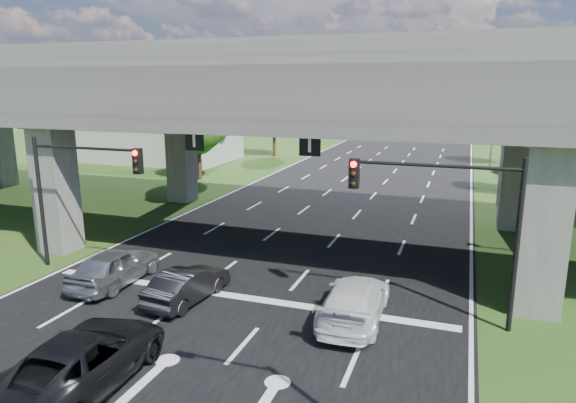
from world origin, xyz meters
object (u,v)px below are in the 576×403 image
Objects in this scene: signal_right at (451,208)px; streetlight_far at (498,121)px; car_white at (354,301)px; car_trailing at (83,360)px; signal_left at (76,180)px; car_dark at (188,285)px; streetlight_beyond at (490,109)px; car_silver at (115,267)px.

streetlight_far is (2.27, 20.06, 1.66)m from signal_right.
car_white is 0.90× the size of car_trailing.
signal_right is 1.00× the size of signal_left.
car_dark is 0.80× the size of car_white.
streetlight_beyond is 45.30m from car_trailing.
signal_right is at bearing -143.79° from car_trailing.
signal_right is 1.31× the size of car_silver.
car_trailing is at bearing -49.52° from signal_left.
car_white is at bearing -98.13° from streetlight_beyond.
car_trailing is (-11.56, -43.52, -5.03)m from streetlight_beyond.
signal_right is at bearing 0.00° from signal_left.
car_dark is at bearing -13.21° from signal_left.
signal_right is 12.38m from car_trailing.
car_silver is 0.81× the size of car_trailing.
car_dark is at bearing 171.72° from car_silver.
car_silver is at bearing -21.25° from signal_left.
signal_right is 20.25m from streetlight_far.
signal_right is 36.17m from streetlight_beyond.
car_white is (10.21, 0.00, -0.04)m from car_silver.
streetlight_far is 30.26m from car_trailing.
car_white is 9.04m from car_trailing.
car_white is (-3.01, -0.94, -3.42)m from signal_right.
car_white is at bearing -169.71° from car_dark.
car_trailing reaches higher than car_silver.
signal_left is 0.60× the size of streetlight_far.
streetlight_far is 16.00m from streetlight_beyond.
car_white is at bearing -162.62° from signal_right.
signal_right is 10.19m from car_dark.
signal_left is at bearing -116.43° from streetlight_beyond.
signal_left is 4.26m from car_silver.
car_dark is 0.72× the size of car_trailing.
signal_left is at bearing 180.00° from signal_right.
streetlight_beyond is at bearing 90.00° from streetlight_far.
car_dark is at bearing -171.27° from signal_right.
car_trailing is (0.18, -6.01, 0.12)m from car_dark.
car_trailing is (-11.56, -27.52, -5.03)m from streetlight_far.
streetlight_beyond is at bearing 63.57° from signal_left.
streetlight_far reaches higher than car_trailing.
car_white is (6.45, 0.51, 0.07)m from car_dark.
streetlight_beyond reaches higher than signal_left.
car_silver is 10.21m from car_white.
car_trailing is (-6.27, -6.52, 0.05)m from car_white.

